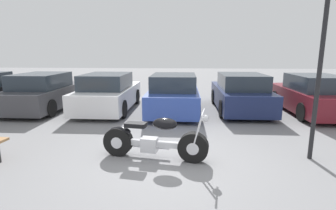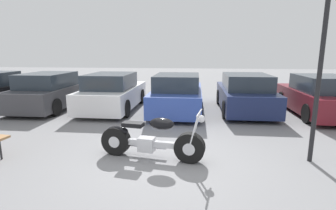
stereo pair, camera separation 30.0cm
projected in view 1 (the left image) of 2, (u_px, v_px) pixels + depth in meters
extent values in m
plane|color=slate|center=(167.00, 163.00, 5.33)|extent=(60.00, 60.00, 0.00)
cylinder|color=black|center=(193.00, 147.00, 5.33)|extent=(0.65, 0.29, 0.62)
cylinder|color=silver|center=(193.00, 147.00, 5.33)|extent=(0.28, 0.26, 0.25)
cylinder|color=black|center=(118.00, 141.00, 5.67)|extent=(0.65, 0.29, 0.62)
cylinder|color=silver|center=(118.00, 141.00, 5.67)|extent=(0.28, 0.26, 0.25)
cube|color=silver|center=(155.00, 144.00, 5.50)|extent=(1.25, 0.30, 0.12)
cube|color=silver|center=(149.00, 145.00, 5.53)|extent=(0.37, 0.29, 0.30)
ellipsoid|color=black|center=(165.00, 124.00, 5.36)|extent=(0.56, 0.37, 0.25)
cube|color=black|center=(136.00, 125.00, 5.51)|extent=(0.47, 0.31, 0.09)
ellipsoid|color=black|center=(120.00, 131.00, 5.62)|extent=(0.51, 0.27, 0.20)
cylinder|color=silver|center=(198.00, 131.00, 5.15)|extent=(0.22, 0.07, 0.75)
cylinder|color=silver|center=(199.00, 129.00, 5.32)|extent=(0.22, 0.07, 0.75)
cylinder|color=silver|center=(203.00, 112.00, 5.14)|extent=(0.13, 0.62, 0.03)
sphere|color=silver|center=(205.00, 118.00, 5.15)|extent=(0.15, 0.15, 0.15)
cylinder|color=silver|center=(141.00, 146.00, 5.73)|extent=(1.24, 0.27, 0.08)
cylinder|color=black|center=(23.00, 96.00, 11.54)|extent=(0.20, 0.62, 0.62)
cube|color=#3D3D42|center=(46.00, 96.00, 10.23)|extent=(1.76, 4.06, 0.73)
cube|color=#28333D|center=(41.00, 81.00, 9.86)|extent=(1.55, 2.11, 0.54)
cylinder|color=black|center=(43.00, 96.00, 11.55)|extent=(0.20, 0.62, 0.62)
cylinder|color=black|center=(79.00, 96.00, 11.45)|extent=(0.20, 0.62, 0.62)
cylinder|color=black|center=(4.00, 108.00, 9.09)|extent=(0.20, 0.62, 0.62)
cylinder|color=black|center=(50.00, 108.00, 8.99)|extent=(0.20, 0.62, 0.62)
cube|color=white|center=(109.00, 97.00, 10.11)|extent=(1.76, 4.06, 0.73)
cube|color=#28333D|center=(106.00, 81.00, 9.74)|extent=(1.55, 2.11, 0.54)
cylinder|color=black|center=(99.00, 96.00, 11.43)|extent=(0.20, 0.62, 0.62)
cylinder|color=black|center=(136.00, 96.00, 11.33)|extent=(0.20, 0.62, 0.62)
cylinder|color=black|center=(75.00, 108.00, 8.97)|extent=(0.20, 0.62, 0.62)
cylinder|color=black|center=(123.00, 109.00, 8.87)|extent=(0.20, 0.62, 0.62)
cube|color=#2D479E|center=(174.00, 98.00, 9.82)|extent=(1.76, 4.06, 0.73)
cube|color=#28333D|center=(174.00, 82.00, 9.45)|extent=(1.55, 2.11, 0.54)
cylinder|color=black|center=(156.00, 97.00, 11.14)|extent=(0.20, 0.62, 0.62)
cylinder|color=black|center=(194.00, 98.00, 11.04)|extent=(0.20, 0.62, 0.62)
cylinder|color=black|center=(148.00, 110.00, 8.68)|extent=(0.20, 0.62, 0.62)
cylinder|color=black|center=(197.00, 111.00, 8.58)|extent=(0.20, 0.62, 0.62)
cube|color=#19234C|center=(240.00, 97.00, 10.02)|extent=(1.76, 4.06, 0.73)
cube|color=#28333D|center=(242.00, 81.00, 9.65)|extent=(1.55, 2.11, 0.54)
cylinder|color=black|center=(214.00, 96.00, 11.34)|extent=(0.20, 0.62, 0.62)
cylinder|color=black|center=(253.00, 97.00, 11.24)|extent=(0.20, 0.62, 0.62)
cylinder|color=black|center=(223.00, 109.00, 8.88)|extent=(0.20, 0.62, 0.62)
cylinder|color=black|center=(272.00, 110.00, 8.78)|extent=(0.20, 0.62, 0.62)
cube|color=maroon|center=(311.00, 99.00, 9.56)|extent=(1.76, 4.06, 0.73)
cube|color=#28333D|center=(317.00, 83.00, 9.19)|extent=(1.55, 2.11, 0.54)
cylinder|color=black|center=(276.00, 98.00, 10.88)|extent=(0.20, 0.62, 0.62)
cylinder|color=black|center=(317.00, 99.00, 10.78)|extent=(0.20, 0.62, 0.62)
cylinder|color=black|center=(303.00, 112.00, 8.42)|extent=(0.20, 0.62, 0.62)
cylinder|color=black|center=(319.00, 74.00, 5.20)|extent=(0.09, 0.09, 3.57)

